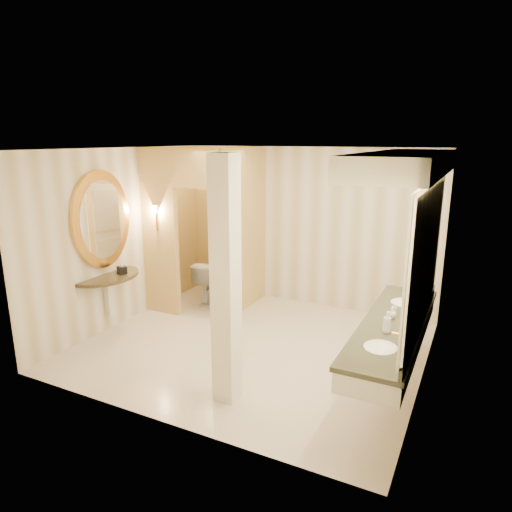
% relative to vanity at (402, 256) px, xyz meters
% --- Properties ---
extents(floor, '(4.50, 4.50, 0.00)m').
position_rel_vanity_xyz_m(floor, '(-1.98, 0.40, -1.63)').
color(floor, beige).
rests_on(floor, ground).
extents(ceiling, '(4.50, 4.50, 0.00)m').
position_rel_vanity_xyz_m(ceiling, '(-1.98, 0.40, 1.07)').
color(ceiling, white).
rests_on(ceiling, wall_back).
extents(wall_back, '(4.50, 0.02, 2.70)m').
position_rel_vanity_xyz_m(wall_back, '(-1.98, 2.40, -0.28)').
color(wall_back, silver).
rests_on(wall_back, floor).
extents(wall_front, '(4.50, 0.02, 2.70)m').
position_rel_vanity_xyz_m(wall_front, '(-1.98, -1.60, -0.28)').
color(wall_front, silver).
rests_on(wall_front, floor).
extents(wall_left, '(0.02, 4.00, 2.70)m').
position_rel_vanity_xyz_m(wall_left, '(-4.23, 0.40, -0.28)').
color(wall_left, silver).
rests_on(wall_left, floor).
extents(wall_right, '(0.02, 4.00, 2.70)m').
position_rel_vanity_xyz_m(wall_right, '(0.27, 0.40, -0.28)').
color(wall_right, silver).
rests_on(wall_right, floor).
extents(toilet_closet, '(1.50, 1.55, 2.70)m').
position_rel_vanity_xyz_m(toilet_closet, '(-3.09, 1.37, -0.24)').
color(toilet_closet, tan).
rests_on(toilet_closet, floor).
extents(wall_sconce, '(0.14, 0.14, 0.42)m').
position_rel_vanity_xyz_m(wall_sconce, '(-3.90, 0.83, 0.10)').
color(wall_sconce, '#C88840').
rests_on(wall_sconce, toilet_closet).
extents(vanity, '(0.75, 2.76, 2.09)m').
position_rel_vanity_xyz_m(vanity, '(0.00, 0.00, 0.00)').
color(vanity, white).
rests_on(vanity, floor).
extents(console_shelf, '(1.09, 1.09, 1.99)m').
position_rel_vanity_xyz_m(console_shelf, '(-4.19, -0.06, -0.28)').
color(console_shelf, black).
rests_on(console_shelf, floor).
extents(pillar, '(0.25, 0.25, 2.70)m').
position_rel_vanity_xyz_m(pillar, '(-1.63, -0.90, -0.28)').
color(pillar, white).
rests_on(pillar, floor).
extents(tissue_box, '(0.15, 0.15, 0.12)m').
position_rel_vanity_xyz_m(tissue_box, '(-3.99, 0.07, -0.70)').
color(tissue_box, black).
rests_on(tissue_box, console_shelf).
extents(toilet, '(0.52, 0.79, 0.75)m').
position_rel_vanity_xyz_m(toilet, '(-3.47, 1.68, -1.25)').
color(toilet, white).
rests_on(toilet, floor).
extents(soap_bottle_a, '(0.06, 0.06, 0.12)m').
position_rel_vanity_xyz_m(soap_bottle_a, '(-0.07, 0.25, -0.69)').
color(soap_bottle_a, beige).
rests_on(soap_bottle_a, vanity).
extents(soap_bottle_b, '(0.11, 0.11, 0.12)m').
position_rel_vanity_xyz_m(soap_bottle_b, '(-0.07, 0.09, -0.69)').
color(soap_bottle_b, silver).
rests_on(soap_bottle_b, vanity).
extents(soap_bottle_c, '(0.09, 0.09, 0.23)m').
position_rel_vanity_xyz_m(soap_bottle_c, '(-0.05, -0.32, -0.64)').
color(soap_bottle_c, '#C6B28C').
rests_on(soap_bottle_c, vanity).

